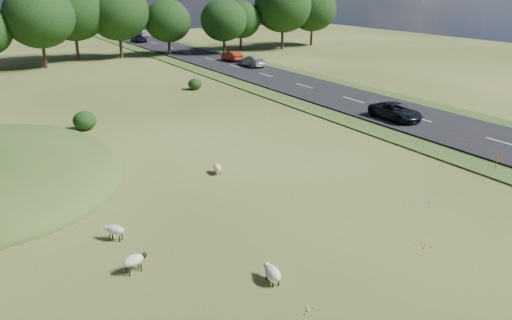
{
  "coord_description": "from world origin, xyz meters",
  "views": [
    {
      "loc": [
        -12.11,
        -19.85,
        10.84
      ],
      "look_at": [
        2.0,
        4.0,
        1.0
      ],
      "focal_mm": 35.0,
      "sensor_mm": 36.0,
      "label": 1
    }
  ],
  "objects_px": {
    "marker_post": "(497,161)",
    "sheep_0": "(115,230)",
    "car_0": "(396,111)",
    "car_4": "(232,56)",
    "sheep_2": "(217,168)",
    "sheep_3": "(272,273)",
    "sheep_1": "(134,260)",
    "car_3": "(139,39)",
    "car_5": "(252,61)",
    "car_1": "(142,33)"
  },
  "relations": [
    {
      "from": "sheep_1",
      "to": "car_0",
      "type": "xyz_separation_m",
      "value": [
        25.6,
        11.26,
        0.37
      ]
    },
    {
      "from": "sheep_0",
      "to": "car_5",
      "type": "xyz_separation_m",
      "value": [
        29.33,
        38.37,
        0.47
      ]
    },
    {
      "from": "car_0",
      "to": "car_4",
      "type": "distance_m",
      "value": 36.0
    },
    {
      "from": "sheep_1",
      "to": "car_3",
      "type": "relative_size",
      "value": 0.25
    },
    {
      "from": "sheep_0",
      "to": "sheep_3",
      "type": "height_order",
      "value": "sheep_0"
    },
    {
      "from": "sheep_3",
      "to": "car_5",
      "type": "xyz_separation_m",
      "value": [
        25.08,
        44.74,
        0.56
      ]
    },
    {
      "from": "marker_post",
      "to": "car_5",
      "type": "xyz_separation_m",
      "value": [
        6.78,
        41.46,
        0.38
      ]
    },
    {
      "from": "car_1",
      "to": "car_4",
      "type": "height_order",
      "value": "car_1"
    },
    {
      "from": "sheep_0",
      "to": "sheep_2",
      "type": "relative_size",
      "value": 0.89
    },
    {
      "from": "marker_post",
      "to": "sheep_0",
      "type": "relative_size",
      "value": 1.26
    },
    {
      "from": "car_0",
      "to": "car_4",
      "type": "relative_size",
      "value": 1.11
    },
    {
      "from": "sheep_2",
      "to": "car_0",
      "type": "bearing_deg",
      "value": 114.15
    },
    {
      "from": "sheep_0",
      "to": "car_5",
      "type": "relative_size",
      "value": 0.19
    },
    {
      "from": "car_0",
      "to": "car_5",
      "type": "bearing_deg",
      "value": 82.81
    },
    {
      "from": "car_3",
      "to": "car_5",
      "type": "xyz_separation_m",
      "value": [
        3.8,
        -36.25,
        0.12
      ]
    },
    {
      "from": "marker_post",
      "to": "sheep_0",
      "type": "distance_m",
      "value": 22.76
    },
    {
      "from": "car_1",
      "to": "car_3",
      "type": "xyz_separation_m",
      "value": [
        -3.8,
        -9.43,
        -0.1
      ]
    },
    {
      "from": "car_4",
      "to": "car_5",
      "type": "height_order",
      "value": "car_5"
    },
    {
      "from": "car_5",
      "to": "marker_post",
      "type": "bearing_deg",
      "value": 80.71
    },
    {
      "from": "sheep_3",
      "to": "sheep_1",
      "type": "bearing_deg",
      "value": 58.54
    },
    {
      "from": "sheep_2",
      "to": "car_1",
      "type": "bearing_deg",
      "value": 178.78
    },
    {
      "from": "sheep_1",
      "to": "sheep_3",
      "type": "height_order",
      "value": "sheep_1"
    },
    {
      "from": "sheep_2",
      "to": "car_1",
      "type": "height_order",
      "value": "car_1"
    },
    {
      "from": "car_5",
      "to": "car_0",
      "type": "bearing_deg",
      "value": 82.81
    },
    {
      "from": "sheep_0",
      "to": "car_4",
      "type": "bearing_deg",
      "value": -77.31
    },
    {
      "from": "marker_post",
      "to": "car_0",
      "type": "height_order",
      "value": "car_0"
    },
    {
      "from": "sheep_0",
      "to": "sheep_1",
      "type": "height_order",
      "value": "sheep_1"
    },
    {
      "from": "sheep_1",
      "to": "car_4",
      "type": "distance_m",
      "value": 55.5
    },
    {
      "from": "sheep_0",
      "to": "car_4",
      "type": "distance_m",
      "value": 52.93
    },
    {
      "from": "marker_post",
      "to": "car_4",
      "type": "bearing_deg",
      "value": 81.82
    },
    {
      "from": "sheep_3",
      "to": "car_4",
      "type": "distance_m",
      "value": 56.33
    },
    {
      "from": "marker_post",
      "to": "car_4",
      "type": "height_order",
      "value": "car_4"
    },
    {
      "from": "car_0",
      "to": "car_3",
      "type": "bearing_deg",
      "value": 90.0
    },
    {
      "from": "sheep_0",
      "to": "car_0",
      "type": "xyz_separation_m",
      "value": [
        25.53,
        8.26,
        0.4
      ]
    },
    {
      "from": "sheep_1",
      "to": "car_3",
      "type": "bearing_deg",
      "value": 59.11
    },
    {
      "from": "car_1",
      "to": "sheep_2",
      "type": "bearing_deg",
      "value": 74.61
    },
    {
      "from": "marker_post",
      "to": "car_0",
      "type": "distance_m",
      "value": 11.74
    },
    {
      "from": "sheep_2",
      "to": "car_5",
      "type": "height_order",
      "value": "car_5"
    },
    {
      "from": "car_0",
      "to": "sheep_3",
      "type": "bearing_deg",
      "value": -145.49
    },
    {
      "from": "sheep_2",
      "to": "car_3",
      "type": "xyz_separation_m",
      "value": [
        17.93,
        69.52,
        0.49
      ]
    },
    {
      "from": "sheep_2",
      "to": "car_5",
      "type": "bearing_deg",
      "value": 161.01
    },
    {
      "from": "marker_post",
      "to": "sheep_1",
      "type": "xyz_separation_m",
      "value": [
        -22.62,
        0.09,
        -0.06
      ]
    },
    {
      "from": "marker_post",
      "to": "car_3",
      "type": "relative_size",
      "value": 0.27
    },
    {
      "from": "sheep_3",
      "to": "car_1",
      "type": "relative_size",
      "value": 0.24
    },
    {
      "from": "sheep_2",
      "to": "sheep_3",
      "type": "relative_size",
      "value": 0.9
    },
    {
      "from": "sheep_3",
      "to": "car_1",
      "type": "bearing_deg",
      "value": -9.02
    },
    {
      "from": "marker_post",
      "to": "sheep_2",
      "type": "xyz_separation_m",
      "value": [
        -14.94,
        8.2,
        -0.23
      ]
    },
    {
      "from": "sheep_0",
      "to": "car_3",
      "type": "relative_size",
      "value": 0.22
    },
    {
      "from": "sheep_3",
      "to": "car_3",
      "type": "xyz_separation_m",
      "value": [
        21.28,
        81.0,
        0.44
      ]
    },
    {
      "from": "marker_post",
      "to": "sheep_2",
      "type": "distance_m",
      "value": 17.05
    }
  ]
}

